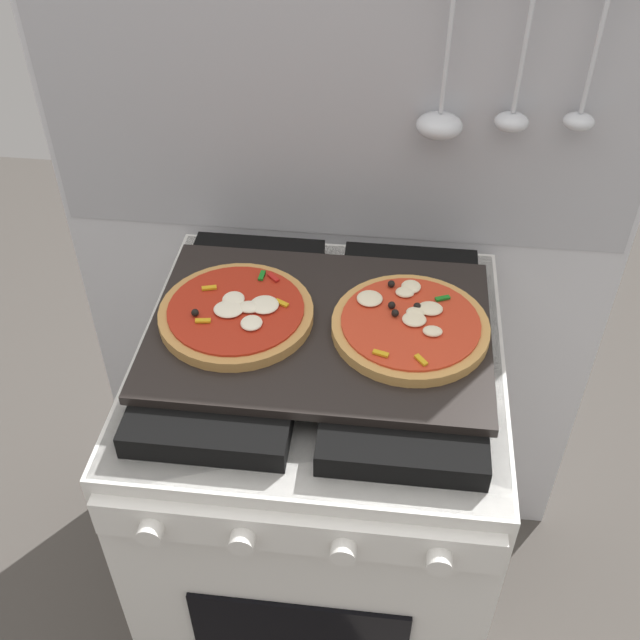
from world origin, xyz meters
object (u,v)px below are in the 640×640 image
pizza_left (236,314)px  pizza_right (410,324)px  stove (320,500)px  baking_tray (320,328)px

pizza_left → pizza_right: same height
stove → baking_tray: bearing=90.0°
pizza_left → baking_tray: bearing=0.8°
baking_tray → pizza_right: size_ratio=2.18×
stove → pizza_left: pizza_left is taller
stove → baking_tray: size_ratio=1.67×
stove → pizza_right: bearing=3.1°
baking_tray → pizza_left: (-0.13, -0.00, 0.02)m
stove → pizza_left: bearing=-179.9°
baking_tray → pizza_right: 0.14m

